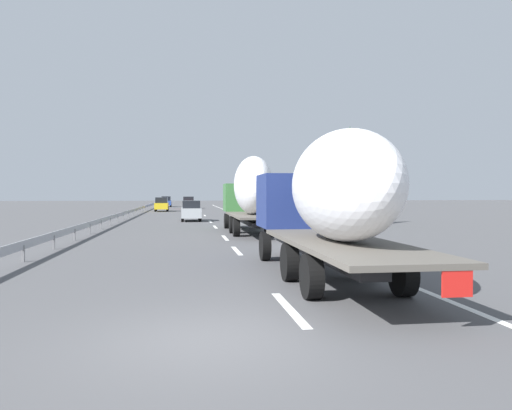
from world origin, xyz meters
The scene contains 22 objects.
ground_plane centered at (40.00, 0.00, 0.00)m, with size 260.00×260.00×0.00m, color #4C4C4F.
lane_stripe_0 centered at (2.00, -1.80, 0.00)m, with size 3.20×0.20×0.01m, color white.
lane_stripe_1 centered at (12.70, -1.80, 0.00)m, with size 3.20×0.20×0.01m, color white.
lane_stripe_2 centered at (18.88, -1.80, 0.00)m, with size 3.20×0.20×0.01m, color white.
lane_stripe_3 centered at (27.89, -1.80, 0.00)m, with size 3.20×0.20×0.01m, color white.
lane_stripe_4 centered at (34.87, -1.80, 0.00)m, with size 3.20×0.20×0.01m, color white.
lane_stripe_5 centered at (47.18, -1.80, 0.00)m, with size 3.20×0.20×0.01m, color white.
lane_stripe_6 centered at (61.21, -1.80, 0.00)m, with size 3.20×0.20×0.01m, color white.
edge_line_right centered at (45.00, -5.50, 0.00)m, with size 110.00×0.20×0.01m, color white.
truck_lead centered at (21.99, -3.60, 2.53)m, with size 12.06×2.55×4.60m.
truck_trailing centered at (5.36, -3.60, 2.31)m, with size 12.04×2.55×4.02m.
car_silver_hatch centered at (36.07, -0.18, 0.92)m, with size 4.06×1.73×1.81m.
car_red_compact centered at (73.52, -0.18, 0.98)m, with size 4.15×1.90×1.96m.
car_yellow_coupe centered at (61.29, 3.55, 0.96)m, with size 4.20×1.80×1.92m.
car_blue_sedan centered at (85.46, 3.83, 0.97)m, with size 4.23×1.84×1.94m.
road_sign centered at (45.36, -6.70, 2.31)m, with size 0.10×0.90×3.35m.
tree_0 centered at (82.22, -12.58, 4.34)m, with size 2.63×2.63×6.95m.
tree_1 centered at (36.05, -10.71, 3.62)m, with size 2.47×2.47×6.04m.
tree_2 centered at (41.96, -12.52, 3.67)m, with size 3.51×3.51×5.82m.
tree_3 centered at (28.32, -12.06, 4.67)m, with size 2.72×2.72×7.55m.
tree_4 centered at (70.99, -12.03, 3.36)m, with size 3.02×3.02×5.28m.
guardrail_median centered at (43.00, 6.00, 0.58)m, with size 94.00×0.10×0.76m.
Camera 1 is at (-8.13, 0.34, 2.40)m, focal length 34.94 mm.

